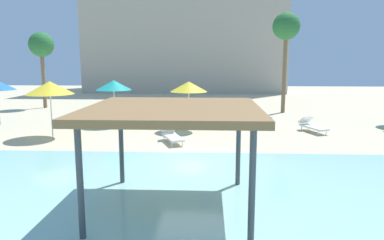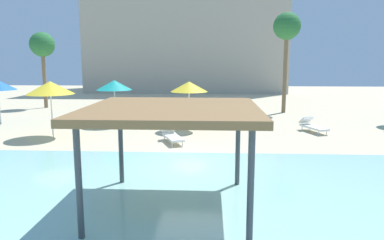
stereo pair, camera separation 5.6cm
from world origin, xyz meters
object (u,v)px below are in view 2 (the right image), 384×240
(shade_pavilion, at_px, (172,113))
(beach_umbrella_teal_6, at_px, (114,85))
(lounge_chair_1, at_px, (172,135))
(palm_tree_1, at_px, (287,29))
(beach_umbrella_yellow_2, at_px, (50,88))
(palm_tree_0, at_px, (42,46))
(beach_umbrella_yellow_4, at_px, (189,87))
(lounge_chair_3, at_px, (312,126))

(shade_pavilion, bearing_deg, beach_umbrella_teal_6, 111.36)
(lounge_chair_1, xyz_separation_m, palm_tree_1, (7.03, 9.93, 5.56))
(shade_pavilion, xyz_separation_m, beach_umbrella_yellow_2, (-6.82, 8.33, -0.04))
(shade_pavilion, bearing_deg, palm_tree_0, 122.37)
(beach_umbrella_yellow_4, height_order, beach_umbrella_teal_6, beach_umbrella_yellow_4)
(palm_tree_1, bearing_deg, lounge_chair_3, -89.18)
(lounge_chair_3, bearing_deg, lounge_chair_1, -88.09)
(shade_pavilion, height_order, palm_tree_1, palm_tree_1)
(beach_umbrella_yellow_4, relative_size, lounge_chair_1, 1.33)
(beach_umbrella_teal_6, distance_m, palm_tree_0, 10.81)
(lounge_chair_3, bearing_deg, beach_umbrella_yellow_2, -101.10)
(beach_umbrella_yellow_2, xyz_separation_m, beach_umbrella_yellow_4, (6.61, 2.10, -0.07))
(beach_umbrella_yellow_4, bearing_deg, lounge_chair_1, -101.66)
(beach_umbrella_yellow_2, xyz_separation_m, lounge_chair_1, (6.00, -0.85, -2.10))
(beach_umbrella_yellow_2, relative_size, palm_tree_1, 0.39)
(shade_pavilion, distance_m, palm_tree_0, 22.80)
(lounge_chair_1, distance_m, palm_tree_1, 13.38)
(beach_umbrella_teal_6, bearing_deg, palm_tree_0, 135.67)
(shade_pavilion, bearing_deg, lounge_chair_1, 96.25)
(shade_pavilion, height_order, lounge_chair_3, shade_pavilion)
(beach_umbrella_yellow_2, bearing_deg, palm_tree_1, 34.89)
(beach_umbrella_yellow_2, xyz_separation_m, palm_tree_0, (-5.33, 10.83, 2.38))
(beach_umbrella_yellow_4, distance_m, palm_tree_1, 10.12)
(beach_umbrella_yellow_2, distance_m, palm_tree_1, 16.25)
(shade_pavilion, xyz_separation_m, palm_tree_1, (6.21, 17.41, 3.42))
(beach_umbrella_teal_6, relative_size, lounge_chair_3, 1.31)
(beach_umbrella_teal_6, bearing_deg, beach_umbrella_yellow_2, -122.30)
(beach_umbrella_teal_6, height_order, lounge_chair_1, beach_umbrella_teal_6)
(lounge_chair_1, relative_size, lounge_chair_3, 1.00)
(beach_umbrella_yellow_4, distance_m, lounge_chair_1, 3.63)
(lounge_chair_1, bearing_deg, beach_umbrella_yellow_4, 147.55)
(shade_pavilion, relative_size, lounge_chair_1, 2.13)
(shade_pavilion, distance_m, palm_tree_1, 18.80)
(shade_pavilion, xyz_separation_m, lounge_chair_3, (6.31, 10.28, -2.14))
(shade_pavilion, relative_size, beach_umbrella_yellow_4, 1.61)
(shade_pavilion, height_order, beach_umbrella_yellow_4, same)
(beach_umbrella_yellow_2, xyz_separation_m, palm_tree_1, (13.03, 9.08, 3.46))
(lounge_chair_1, relative_size, palm_tree_0, 0.34)
(beach_umbrella_teal_6, bearing_deg, shade_pavilion, -68.64)
(lounge_chair_1, height_order, palm_tree_1, palm_tree_1)
(shade_pavilion, distance_m, lounge_chair_3, 12.25)
(beach_umbrella_teal_6, bearing_deg, beach_umbrella_yellow_4, -17.39)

